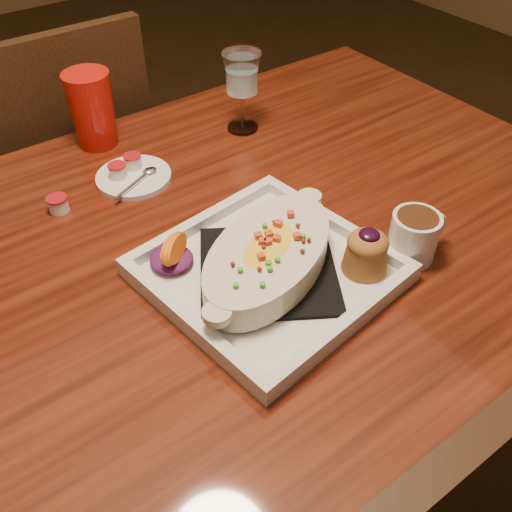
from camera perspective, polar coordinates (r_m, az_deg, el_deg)
floor at (r=1.50m, az=-4.41°, el=-21.45°), size 7.00×7.00×0.00m
table at (r=0.96m, az=-6.43°, el=-3.92°), size 1.50×0.90×0.75m
chair_far at (r=1.52m, az=-18.50°, el=6.40°), size 0.42×0.42×0.93m
plate at (r=0.83m, az=1.74°, el=-0.52°), size 0.36×0.36×0.08m
coffee_mug at (r=0.89m, az=15.61°, el=2.08°), size 0.10×0.07×0.08m
goblet at (r=1.15m, az=-1.43°, el=17.40°), size 0.08×0.08×0.16m
saucer at (r=1.06m, az=-12.31°, el=7.90°), size 0.14×0.14×0.09m
creamer_loose at (r=1.02m, az=-19.19°, el=4.93°), size 0.04×0.04×0.03m
red_tumbler at (r=1.16m, az=-16.06°, el=13.87°), size 0.09×0.09×0.15m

